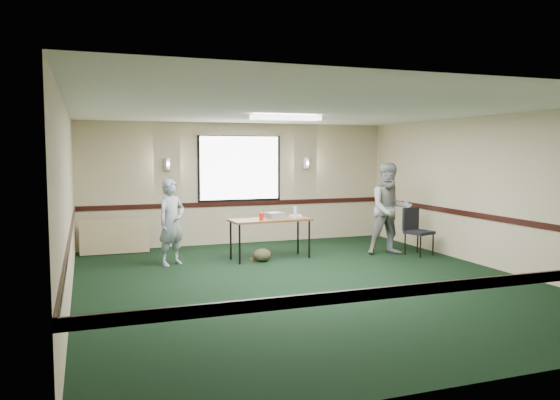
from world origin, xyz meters
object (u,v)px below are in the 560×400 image
object	(u,v)px
folding_table	(270,222)
projector	(275,215)
person_left	(172,222)
person_right	(390,209)
conference_chair	(416,227)

from	to	relation	value
folding_table	projector	world-z (taller)	projector
folding_table	projector	bearing A→B (deg)	33.15
person_left	person_right	world-z (taller)	person_right
projector	folding_table	bearing A→B (deg)	-156.89
folding_table	person_left	xyz separation A→B (m)	(-1.87, 0.07, 0.06)
projector	person_right	xyz separation A→B (m)	(2.28, -0.46, 0.09)
folding_table	projector	distance (m)	0.21
folding_table	conference_chair	distance (m)	2.96
folding_table	person_left	world-z (taller)	person_left
folding_table	conference_chair	size ratio (longest dim) A/B	1.70
person_right	folding_table	bearing A→B (deg)	-177.79
projector	person_left	xyz separation A→B (m)	(-2.01, -0.04, -0.05)
projector	person_left	bearing A→B (deg)	166.65
folding_table	projector	xyz separation A→B (m)	(0.14, 0.11, 0.11)
conference_chair	person_right	size ratio (longest dim) A/B	0.51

